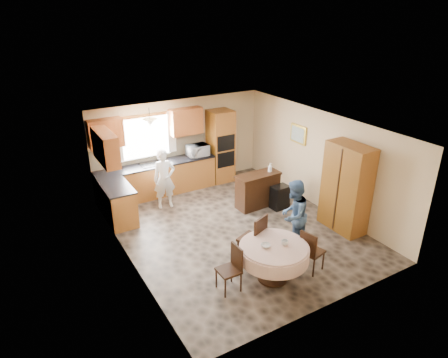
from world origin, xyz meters
name	(u,v)px	position (x,y,z in m)	size (l,w,h in m)	color
floor	(235,230)	(0.00, 0.00, 0.00)	(5.00, 6.00, 0.01)	brown
ceiling	(236,126)	(0.00, 0.00, 2.50)	(5.00, 6.00, 0.01)	white
wall_back	(180,144)	(0.00, 3.00, 1.25)	(5.00, 0.02, 2.50)	#CFB385
wall_front	(333,246)	(0.00, -3.00, 1.25)	(5.00, 0.02, 2.50)	#CFB385
wall_left	(126,207)	(-2.50, 0.00, 1.25)	(0.02, 6.00, 2.50)	#CFB385
wall_right	(320,161)	(2.50, 0.00, 1.25)	(0.02, 6.00, 2.50)	#CFB385
window	(145,137)	(-1.00, 2.98, 1.60)	(1.40, 0.03, 1.10)	white
curtain_left	(118,140)	(-1.75, 2.93, 1.65)	(0.22, 0.02, 1.15)	white
curtain_right	(172,132)	(-0.25, 2.93, 1.65)	(0.22, 0.02, 1.15)	white
base_cab_back	(157,180)	(-0.85, 2.70, 0.44)	(3.30, 0.60, 0.88)	#C06E33
counter_back	(156,164)	(-0.85, 2.70, 0.90)	(3.30, 0.64, 0.04)	black
base_cab_left	(118,204)	(-2.20, 1.80, 0.44)	(0.60, 1.20, 0.88)	#C06E33
counter_left	(116,187)	(-2.20, 1.80, 0.90)	(0.64, 1.20, 0.04)	black
backsplash	(151,151)	(-0.85, 2.99, 1.18)	(3.30, 0.02, 0.55)	#C4B28A
wall_cab_left	(106,133)	(-2.05, 2.83, 1.91)	(0.85, 0.33, 0.72)	#BC642F
wall_cab_right	(186,121)	(0.15, 2.83, 1.91)	(0.90, 0.33, 0.72)	#BC642F
wall_cab_side	(105,147)	(-2.33, 1.80, 1.91)	(0.33, 1.20, 0.72)	#BC642F
oven_tower	(221,146)	(1.15, 2.69, 1.06)	(0.66, 0.62, 2.12)	#C06E33
oven_upper	(226,143)	(1.15, 2.38, 1.25)	(0.56, 0.01, 0.45)	black
oven_lower	(226,160)	(1.15, 2.38, 0.75)	(0.56, 0.01, 0.45)	black
pendant	(150,123)	(-1.00, 2.50, 2.12)	(0.36, 0.36, 0.18)	beige
sideboard	(258,191)	(1.13, 0.74, 0.42)	(1.18, 0.49, 0.84)	#381F0F
space_heater	(280,197)	(1.57, 0.36, 0.31)	(0.45, 0.31, 0.61)	black
cupboard	(346,188)	(2.22, -1.17, 1.03)	(0.54, 1.08, 2.06)	#C06E33
dining_table	(274,253)	(-0.34, -1.91, 0.58)	(1.31, 1.31, 0.75)	#381F0F
chair_left	(232,266)	(-1.15, -1.75, 0.49)	(0.39, 0.39, 0.89)	#381F0F
chair_back	(255,236)	(-0.31, -1.26, 0.58)	(0.59, 0.59, 1.06)	#381F0F
chair_right	(310,250)	(0.42, -2.07, 0.50)	(0.48, 0.48, 0.90)	#381F0F
framed_picture	(298,134)	(2.47, 0.87, 1.71)	(0.06, 0.59, 0.49)	gold
microwave	(198,150)	(0.39, 2.65, 1.08)	(0.58, 0.40, 0.32)	silver
person_sink	(164,179)	(-0.94, 1.92, 0.78)	(0.57, 0.37, 1.55)	silver
person_dining	(293,215)	(0.68, -1.22, 0.78)	(0.76, 0.59, 1.56)	#39567D
bowl_sideboard	(251,177)	(0.91, 0.74, 0.87)	(0.22, 0.22, 0.05)	#B2B2B2
bottle_sideboard	(270,168)	(1.50, 0.74, 0.98)	(0.11, 0.11, 0.28)	silver
cup_table	(285,243)	(-0.16, -1.99, 0.80)	(0.13, 0.13, 0.10)	#B2B2B2
bowl_table	(266,246)	(-0.50, -1.86, 0.77)	(0.18, 0.18, 0.06)	#B2B2B2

